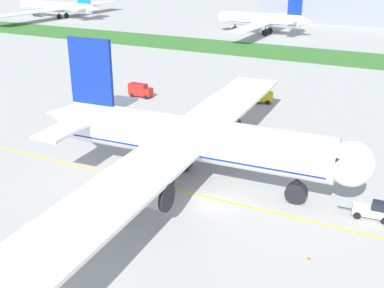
% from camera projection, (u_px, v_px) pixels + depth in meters
% --- Properties ---
extents(ground_plane, '(600.00, 600.00, 0.00)m').
position_uv_depth(ground_plane, '(213.00, 203.00, 62.95)').
color(ground_plane, '#ADAAA5').
rests_on(ground_plane, ground).
extents(apron_taxi_line, '(280.00, 0.36, 0.01)m').
position_uv_depth(apron_taxi_line, '(217.00, 199.00, 63.93)').
color(apron_taxi_line, yellow).
rests_on(apron_taxi_line, ground).
extents(grass_median_strip, '(320.00, 24.00, 0.10)m').
position_uv_depth(grass_median_strip, '(350.00, 59.00, 146.89)').
color(grass_median_strip, '#38722D').
rests_on(grass_median_strip, ground).
extents(airliner_foreground, '(49.06, 75.64, 19.34)m').
position_uv_depth(airliner_foreground, '(190.00, 139.00, 66.33)').
color(airliner_foreground, white).
rests_on(airliner_foreground, ground).
extents(pushback_tug, '(6.43, 2.59, 2.23)m').
position_uv_depth(pushback_tug, '(373.00, 210.00, 59.13)').
color(pushback_tug, white).
rests_on(pushback_tug, ground).
extents(ground_crew_wingwalker_port, '(0.41, 0.55, 1.70)m').
position_uv_depth(ground_crew_wingwalker_port, '(126.00, 186.00, 65.24)').
color(ground_crew_wingwalker_port, black).
rests_on(ground_crew_wingwalker_port, ground).
extents(traffic_cone_port_wing, '(0.36, 0.36, 0.58)m').
position_uv_depth(traffic_cone_port_wing, '(309.00, 257.00, 51.43)').
color(traffic_cone_port_wing, '#F2590C').
rests_on(traffic_cone_port_wing, ground).
extents(service_truck_baggage_loader, '(5.53, 2.39, 3.02)m').
position_uv_depth(service_truck_baggage_loader, '(140.00, 90.00, 107.96)').
color(service_truck_baggage_loader, '#B21E19').
rests_on(service_truck_baggage_loader, ground).
extents(service_truck_fuel_bowser, '(6.30, 4.24, 2.55)m').
position_uv_depth(service_truck_fuel_bowser, '(259.00, 97.00, 103.88)').
color(service_truck_fuel_bowser, yellow).
rests_on(service_truck_fuel_bowser, ground).
extents(parked_airliner_far_left, '(50.24, 80.48, 15.36)m').
position_uv_depth(parked_airliner_far_left, '(58.00, 7.00, 233.66)').
color(parked_airliner_far_left, white).
rests_on(parked_airliner_far_left, ground).
extents(parked_airliner_far_centre, '(38.85, 59.06, 16.34)m').
position_uv_depth(parked_airliner_far_centre, '(263.00, 20.00, 187.36)').
color(parked_airliner_far_centre, white).
rests_on(parked_airliner_far_centre, ground).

